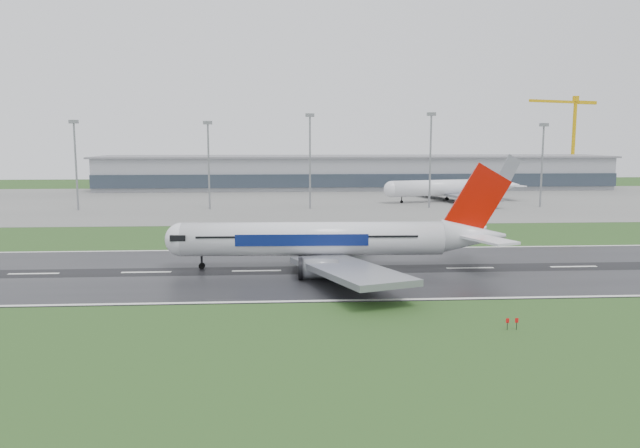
{
  "coord_description": "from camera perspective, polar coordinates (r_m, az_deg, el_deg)",
  "views": [
    {
      "loc": [
        -35.19,
        -111.72,
        24.36
      ],
      "look_at": [
        -27.56,
        12.0,
        7.0
      ],
      "focal_mm": 34.67,
      "sensor_mm": 36.0,
      "label": 1
    }
  ],
  "objects": [
    {
      "name": "floodmast_1",
      "position": [
        213.39,
        -10.23,
        5.17
      ],
      "size": [
        0.64,
        0.64,
        28.75
      ],
      "primitive_type": "cylinder",
      "color": "gray",
      "rests_on": "ground"
    },
    {
      "name": "tower_crane",
      "position": [
        345.94,
        22.35,
        7.1
      ],
      "size": [
        43.41,
        19.97,
        45.29
      ],
      "primitive_type": null,
      "rotation": [
        0.0,
        0.0,
        0.39
      ],
      "color": "#D5A10A",
      "rests_on": "ground"
    },
    {
      "name": "runway",
      "position": [
        119.62,
        13.69,
        -3.98
      ],
      "size": [
        400.0,
        45.0,
        0.1
      ],
      "primitive_type": "cube",
      "color": "black",
      "rests_on": "ground"
    },
    {
      "name": "floodmast_4",
      "position": [
        230.69,
        19.8,
        4.96
      ],
      "size": [
        0.64,
        0.64,
        28.2
      ],
      "primitive_type": "cylinder",
      "color": "gray",
      "rests_on": "ground"
    },
    {
      "name": "parked_airliner",
      "position": [
        241.69,
        12.08,
        4.08
      ],
      "size": [
        69.71,
        66.7,
        17.21
      ],
      "primitive_type": null,
      "rotation": [
        0.0,
        0.0,
        0.23
      ],
      "color": "white",
      "rests_on": "apron"
    },
    {
      "name": "ground",
      "position": [
        119.63,
        13.69,
        -4.01
      ],
      "size": [
        520.0,
        520.0,
        0.0
      ],
      "primitive_type": "plane",
      "color": "#224419",
      "rests_on": "ground"
    },
    {
      "name": "floodmast_2",
      "position": [
        212.11,
        -0.93,
        5.62
      ],
      "size": [
        0.64,
        0.64,
        31.31
      ],
      "primitive_type": "cylinder",
      "color": "gray",
      "rests_on": "ground"
    },
    {
      "name": "apron",
      "position": [
        240.55,
        4.9,
        2.14
      ],
      "size": [
        400.0,
        130.0,
        0.08
      ],
      "primitive_type": "cube",
      "color": "slate",
      "rests_on": "ground"
    },
    {
      "name": "terminal",
      "position": [
        299.27,
        3.24,
        4.73
      ],
      "size": [
        240.0,
        36.0,
        15.0
      ],
      "primitive_type": "cube",
      "color": "gray",
      "rests_on": "ground"
    },
    {
      "name": "floodmast_3",
      "position": [
        218.01,
        10.14,
        5.62
      ],
      "size": [
        0.64,
        0.64,
        31.78
      ],
      "primitive_type": "cylinder",
      "color": "gray",
      "rests_on": "ground"
    },
    {
      "name": "main_airliner",
      "position": [
        114.85,
        1.58,
        0.54
      ],
      "size": [
        65.36,
        62.41,
        18.8
      ],
      "primitive_type": null,
      "rotation": [
        0.0,
        0.0,
        -0.03
      ],
      "color": "white",
      "rests_on": "runway"
    },
    {
      "name": "floodmast_0",
      "position": [
        222.83,
        -21.59,
        4.88
      ],
      "size": [
        0.64,
        0.64,
        29.01
      ],
      "primitive_type": "cylinder",
      "color": "gray",
      "rests_on": "ground"
    }
  ]
}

